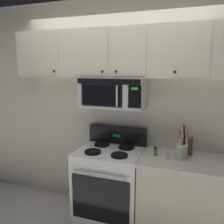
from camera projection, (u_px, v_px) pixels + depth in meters
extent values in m
cube|color=silver|center=(120.00, 108.00, 3.03)|extent=(5.20, 0.10, 2.70)
cube|color=white|center=(110.00, 186.00, 2.85)|extent=(0.76, 0.64, 0.90)
cube|color=black|center=(100.00, 200.00, 2.55)|extent=(0.67, 0.01, 0.52)
cylinder|color=#B7BABF|center=(99.00, 176.00, 2.47)|extent=(0.61, 0.03, 0.03)
cube|color=black|center=(118.00, 135.00, 3.01)|extent=(0.76, 0.07, 0.22)
cube|color=#19D83F|center=(117.00, 136.00, 2.98)|extent=(0.10, 0.00, 0.04)
cylinder|color=black|center=(93.00, 152.00, 2.69)|extent=(0.19, 0.19, 0.02)
cylinder|color=black|center=(119.00, 155.00, 2.58)|extent=(0.19, 0.19, 0.02)
cylinder|color=black|center=(102.00, 144.00, 2.95)|extent=(0.19, 0.19, 0.02)
cylinder|color=black|center=(126.00, 147.00, 2.84)|extent=(0.19, 0.19, 0.02)
cube|color=#B7BABF|center=(114.00, 92.00, 2.76)|extent=(0.76, 0.39, 0.35)
cube|color=black|center=(108.00, 81.00, 2.55)|extent=(0.73, 0.01, 0.06)
cube|color=black|center=(101.00, 95.00, 2.60)|extent=(0.49, 0.01, 0.25)
cube|color=black|center=(101.00, 95.00, 2.60)|extent=(0.44, 0.01, 0.22)
cube|color=black|center=(135.00, 97.00, 2.48)|extent=(0.14, 0.01, 0.25)
cube|color=#19D83F|center=(135.00, 89.00, 2.45)|extent=(0.07, 0.00, 0.03)
cylinder|color=#B7BABF|center=(117.00, 96.00, 2.52)|extent=(0.02, 0.02, 0.23)
cube|color=beige|center=(114.00, 53.00, 2.70)|extent=(2.50, 0.33, 0.55)
cube|color=beige|center=(45.00, 54.00, 2.81)|extent=(0.38, 0.01, 0.51)
sphere|color=black|center=(54.00, 71.00, 2.80)|extent=(0.03, 0.03, 0.03)
cube|color=beige|center=(92.00, 53.00, 2.61)|extent=(0.38, 0.01, 0.51)
sphere|color=black|center=(102.00, 72.00, 2.59)|extent=(0.03, 0.03, 0.03)
cube|color=beige|center=(128.00, 52.00, 2.47)|extent=(0.38, 0.01, 0.51)
sphere|color=black|center=(116.00, 72.00, 2.54)|extent=(0.03, 0.03, 0.03)
cube|color=beige|center=(190.00, 51.00, 2.27)|extent=(0.38, 0.01, 0.51)
sphere|color=black|center=(175.00, 72.00, 2.34)|extent=(0.03, 0.03, 0.03)
cube|color=beige|center=(182.00, 199.00, 2.59)|extent=(0.90, 0.62, 0.86)
cube|color=beige|center=(184.00, 161.00, 2.50)|extent=(0.93, 0.65, 0.03)
cylinder|color=beige|center=(182.00, 152.00, 2.51)|extent=(0.12, 0.12, 0.15)
cylinder|color=tan|center=(183.00, 139.00, 2.46)|extent=(0.05, 0.02, 0.27)
cylinder|color=red|center=(181.00, 139.00, 2.51)|extent=(0.06, 0.05, 0.25)
cylinder|color=#BCBCC1|center=(181.00, 140.00, 2.47)|extent=(0.06, 0.02, 0.26)
cylinder|color=black|center=(184.00, 138.00, 2.46)|extent=(0.04, 0.07, 0.30)
cylinder|color=#A87A47|center=(185.00, 140.00, 2.49)|extent=(0.08, 0.03, 0.25)
cylinder|color=teal|center=(183.00, 141.00, 2.48)|extent=(0.06, 0.03, 0.23)
cylinder|color=white|center=(167.00, 154.00, 2.51)|extent=(0.05, 0.05, 0.09)
cylinder|color=#B7BABF|center=(168.00, 150.00, 2.50)|extent=(0.05, 0.05, 0.02)
cylinder|color=brown|center=(190.00, 146.00, 2.60)|extent=(0.05, 0.05, 0.21)
cylinder|color=#4C7F33|center=(155.00, 152.00, 2.60)|extent=(0.04, 0.04, 0.08)
cylinder|color=black|center=(155.00, 148.00, 2.59)|extent=(0.04, 0.04, 0.02)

